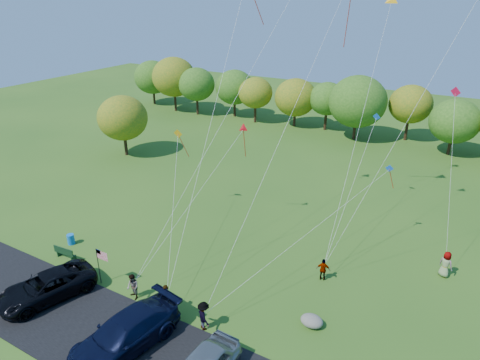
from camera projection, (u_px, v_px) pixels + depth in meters
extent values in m
plane|color=#2F5B1A|center=(189.00, 310.00, 25.65)|extent=(140.00, 140.00, 0.00)
cube|color=black|center=(143.00, 355.00, 22.47)|extent=(44.00, 6.00, 0.06)
cylinder|color=#3B2815|center=(148.00, 98.00, 71.06)|extent=(0.36, 0.36, 2.38)
ellipsoid|color=#295917|center=(146.00, 78.00, 69.70)|extent=(6.65, 6.65, 5.98)
cylinder|color=#3B2815|center=(181.00, 97.00, 70.42)|extent=(0.36, 0.36, 3.08)
ellipsoid|color=#3C681A|center=(180.00, 77.00, 69.08)|extent=(5.36, 5.36, 4.82)
cylinder|color=#3B2815|center=(200.00, 103.00, 66.40)|extent=(0.36, 0.36, 3.02)
ellipsoid|color=#295917|center=(199.00, 80.00, 64.92)|extent=(6.58, 6.58, 5.92)
cylinder|color=#3B2815|center=(228.00, 110.00, 63.07)|extent=(0.36, 0.36, 2.73)
ellipsoid|color=#295917|center=(227.00, 90.00, 61.84)|extent=(5.13, 5.13, 4.62)
cylinder|color=#3B2815|center=(254.00, 116.00, 60.78)|extent=(0.36, 0.36, 2.50)
ellipsoid|color=#3C681A|center=(254.00, 92.00, 59.40)|extent=(6.66, 6.66, 6.00)
cylinder|color=#3B2815|center=(295.00, 114.00, 60.63)|extent=(0.36, 0.36, 3.09)
ellipsoid|color=#3C681A|center=(297.00, 89.00, 59.21)|extent=(6.05, 6.05, 5.44)
cylinder|color=#3B2815|center=(327.00, 123.00, 57.59)|extent=(0.36, 0.36, 2.43)
ellipsoid|color=#3C681A|center=(328.00, 102.00, 56.42)|extent=(5.10, 5.10, 4.59)
cylinder|color=#3B2815|center=(355.00, 130.00, 54.82)|extent=(0.36, 0.36, 2.32)
ellipsoid|color=#295917|center=(358.00, 107.00, 53.60)|extent=(5.65, 5.65, 5.08)
cylinder|color=#3B2815|center=(399.00, 134.00, 52.60)|extent=(0.36, 0.36, 2.66)
ellipsoid|color=#295917|center=(403.00, 109.00, 51.29)|extent=(5.77, 5.77, 5.19)
cylinder|color=#3B2815|center=(443.00, 142.00, 49.73)|extent=(0.36, 0.36, 2.74)
ellipsoid|color=#295917|center=(450.00, 111.00, 48.23)|extent=(7.15, 7.15, 6.43)
cylinder|color=#3B2815|center=(126.00, 144.00, 49.39)|extent=(0.36, 0.36, 2.60)
ellipsoid|color=#3C681A|center=(123.00, 118.00, 48.12)|extent=(5.60, 5.60, 5.04)
imported|color=black|center=(47.00, 287.00, 26.31)|extent=(4.30, 6.34, 1.61)
imported|color=black|center=(125.00, 334.00, 22.50)|extent=(3.69, 6.80, 1.87)
imported|color=#4C4C59|center=(167.00, 300.00, 25.05)|extent=(0.84, 0.74, 1.93)
imported|color=#4C4C59|center=(133.00, 287.00, 26.30)|extent=(1.02, 0.92, 1.71)
imported|color=#4C4C59|center=(204.00, 316.00, 23.89)|extent=(1.34, 1.20, 1.80)
imported|color=#4C4C59|center=(323.00, 270.00, 28.05)|extent=(0.98, 0.56, 1.58)
imported|color=#4C4C59|center=(446.00, 264.00, 28.36)|extent=(1.07, 0.91, 1.85)
cube|color=black|center=(66.00, 253.00, 30.45)|extent=(1.76, 0.25, 0.06)
cube|color=black|center=(63.00, 251.00, 30.20)|extent=(1.76, 0.19, 0.54)
cube|color=black|center=(60.00, 253.00, 30.87)|extent=(0.11, 0.44, 0.41)
cube|color=black|center=(74.00, 259.00, 30.21)|extent=(0.11, 0.44, 0.41)
cylinder|color=blue|center=(71.00, 239.00, 32.20)|extent=(0.53, 0.53, 0.80)
cylinder|color=black|center=(99.00, 266.00, 27.54)|extent=(0.05, 0.05, 2.63)
cube|color=red|center=(102.00, 256.00, 26.94)|extent=(0.95, 0.63, 0.02)
cube|color=navy|center=(98.00, 252.00, 27.00)|extent=(0.38, 0.02, 0.29)
ellipsoid|color=gray|center=(312.00, 321.00, 24.34)|extent=(1.32, 1.03, 0.66)
cone|color=#FFAE10|center=(392.00, 0.00, 27.19)|extent=(0.98, 0.60, 0.85)
cube|color=red|center=(456.00, 92.00, 26.91)|extent=(0.63, 0.36, 0.69)
cube|color=orange|center=(178.00, 134.00, 34.44)|extent=(0.81, 0.24, 0.79)
cube|color=blue|center=(377.00, 117.00, 34.89)|extent=(0.66, 0.25, 0.64)
cone|color=red|center=(243.00, 128.00, 31.70)|extent=(0.78, 0.55, 0.72)
cube|color=blue|center=(389.00, 168.00, 30.33)|extent=(0.56, 0.14, 0.56)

